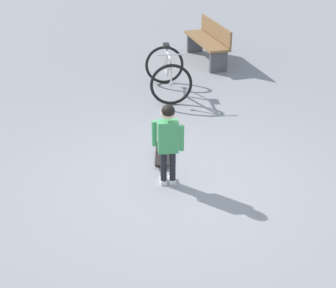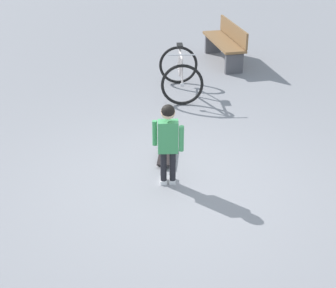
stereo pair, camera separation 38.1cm
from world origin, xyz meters
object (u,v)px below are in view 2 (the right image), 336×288
Objects in this scene: bicycle_far at (180,73)px; street_bench at (226,42)px; child_person at (168,136)px; skateboard at (166,154)px.

bicycle_far is 2.01m from street_bench.
child_person is at bearing 112.12° from street_bench.
bicycle_far is (1.60, -2.54, -0.28)m from child_person.
bicycle_far is (1.19, -2.03, 0.32)m from skateboard.
child_person reaches higher than bicycle_far.
skateboard is 0.51× the size of bicycle_far.
street_bench is at bearing -82.88° from bicycle_far.
child_person reaches higher than street_bench.
child_person is 0.83× the size of bicycle_far.
skateboard is at bearing 120.34° from bicycle_far.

